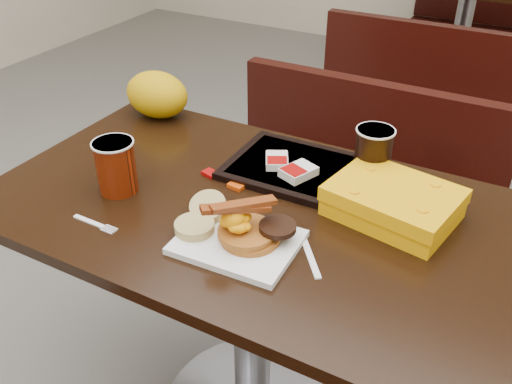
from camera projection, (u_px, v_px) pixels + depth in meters
The scene contains 23 objects.
table_near at pixel (252, 323), 1.46m from camera, with size 1.20×0.70×0.75m, color black, non-canonical shape.
bench_near_n at pixel (347, 198), 1.98m from camera, with size 1.00×0.46×0.72m, color black, non-canonical shape.
table_far at pixel (459, 44), 3.37m from camera, with size 1.20×0.70×0.75m, color black, non-canonical shape.
bench_far_s at pixel (430, 85), 2.87m from camera, with size 1.00×0.46×0.72m, color black, non-canonical shape.
bench_far_n at pixel (479, 18), 3.90m from camera, with size 1.00×0.46×0.72m, color black, non-canonical shape.
platter at pixel (238, 242), 1.13m from camera, with size 0.24×0.19×0.01m, color white.
pancake_stack at pixel (250, 234), 1.12m from camera, with size 0.12×0.12×0.03m, color #A0551A.
sausage_patty at pixel (278, 227), 1.11m from camera, with size 0.08×0.08×0.01m, color black.
scrambled_eggs at pixel (233, 220), 1.10m from camera, with size 0.09×0.07×0.04m, color #E9A704.
bacon_strips at pixel (236, 207), 1.08m from camera, with size 0.14×0.06×0.01m, color #4F1305, non-canonical shape.
muffin_bottom at pixel (194, 227), 1.14m from camera, with size 0.08×0.08×0.02m, color tan.
muffin_top at pixel (208, 207), 1.18m from camera, with size 0.08×0.08×0.02m, color tan.
coffee_cup_near at pixel (116, 167), 1.27m from camera, with size 0.09×0.09×0.13m, color maroon.
fork at pixel (89, 221), 1.20m from camera, with size 0.11×0.02×0.00m, color white, non-canonical shape.
knife at pixel (309, 253), 1.11m from camera, with size 0.15×0.01×0.00m, color white.
condiment_syrup at pixel (237, 186), 1.31m from camera, with size 0.04×0.03×0.01m, color #C33C08.
condiment_ketchup at pixel (210, 173), 1.36m from camera, with size 0.04×0.03×0.01m, color #8C0504.
tray at pixel (303, 170), 1.36m from camera, with size 0.36×0.26×0.02m, color black.
hashbrown_sleeve_left at pixel (277, 161), 1.37m from camera, with size 0.05×0.07×0.02m, color silver.
hashbrown_sleeve_right at pixel (298, 172), 1.32m from camera, with size 0.06×0.08×0.02m, color silver.
coffee_cup_far at pixel (373, 152), 1.30m from camera, with size 0.09×0.09×0.12m, color black.
clamshell at pixel (393, 202), 1.20m from camera, with size 0.26×0.20×0.07m, color #EC9F03.
paper_bag at pixel (157, 94), 1.61m from camera, with size 0.19×0.14×0.13m, color #CFA106.
Camera 1 is at (0.50, -0.91, 1.46)m, focal length 39.06 mm.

